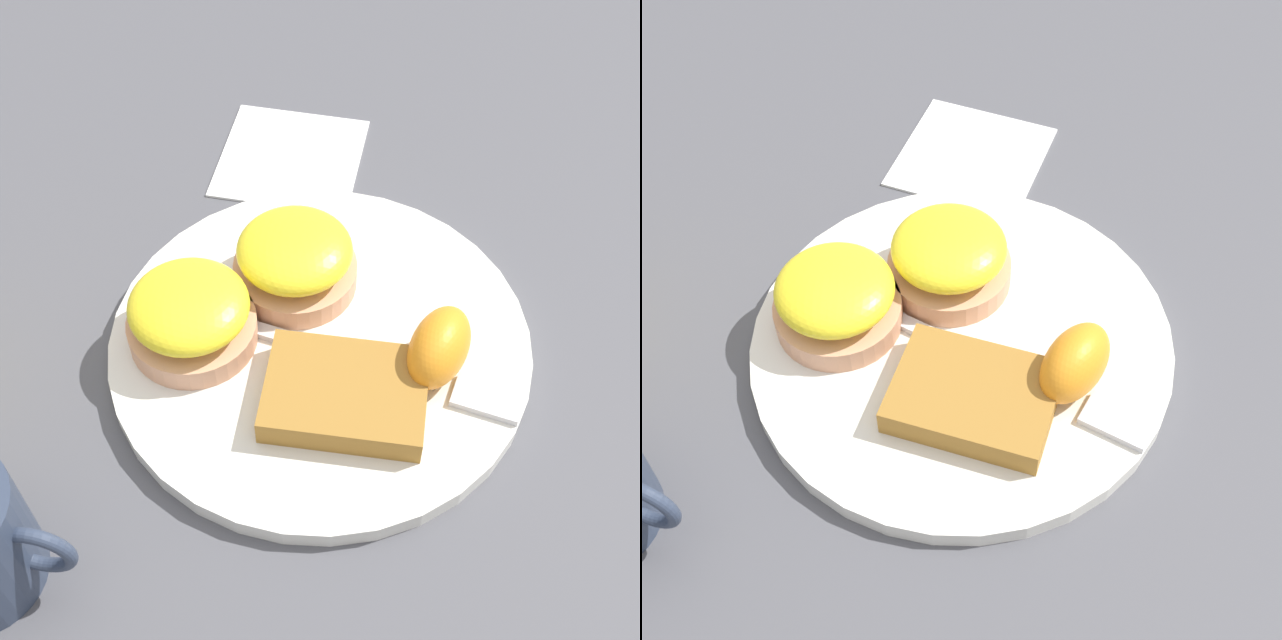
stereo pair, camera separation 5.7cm
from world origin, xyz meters
The scene contains 8 objects.
ground_plane centered at (0.00, 0.00, 0.00)m, with size 1.10×1.10×0.00m, color #4C4C51.
plate centered at (0.00, 0.00, 0.01)m, with size 0.28×0.28×0.01m, color silver.
sandwich_benedict_left centered at (-0.02, 0.05, 0.04)m, with size 0.08×0.08×0.05m.
sandwich_benedict_right centered at (-0.08, -0.01, 0.04)m, with size 0.08×0.08×0.05m.
hashbrown_patty centered at (0.02, -0.05, 0.02)m, with size 0.10×0.07×0.02m, color olive.
orange_wedge centered at (0.08, -0.01, 0.04)m, with size 0.06×0.04×0.04m, color orange.
fork centered at (0.04, -0.02, 0.02)m, with size 0.21×0.06×0.00m.
napkin centered at (-0.05, 0.18, 0.00)m, with size 0.11×0.11×0.00m, color white.
Camera 2 is at (0.11, -0.33, 0.49)m, focal length 50.00 mm.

